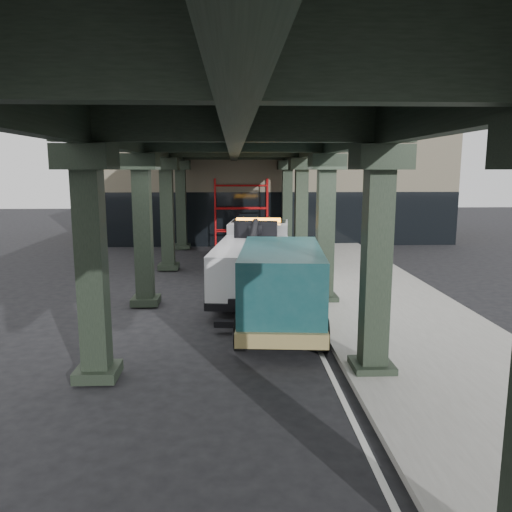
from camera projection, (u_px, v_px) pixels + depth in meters
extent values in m
plane|color=black|center=(249.00, 322.00, 14.91)|extent=(90.00, 90.00, 0.00)
cube|color=gray|center=(379.00, 301.00, 17.06)|extent=(5.00, 40.00, 0.15)
cube|color=silver|center=(297.00, 304.00, 16.95)|extent=(0.12, 38.00, 0.01)
cube|color=black|center=(376.00, 264.00, 10.66)|extent=(0.55, 0.55, 5.00)
cube|color=black|center=(381.00, 157.00, 10.27)|extent=(1.10, 1.10, 0.50)
cube|color=black|center=(372.00, 367.00, 11.05)|extent=(0.90, 0.90, 0.24)
cube|color=black|center=(325.00, 231.00, 16.56)|extent=(0.55, 0.55, 5.00)
cube|color=black|center=(327.00, 162.00, 16.18)|extent=(1.10, 1.10, 0.50)
cube|color=black|center=(324.00, 298.00, 16.96)|extent=(0.90, 0.90, 0.24)
cube|color=black|center=(301.00, 215.00, 22.47)|extent=(0.55, 0.55, 5.00)
cube|color=black|center=(302.00, 164.00, 22.08)|extent=(1.10, 1.10, 0.50)
cube|color=black|center=(300.00, 265.00, 22.87)|extent=(0.90, 0.90, 0.24)
cube|color=black|center=(287.00, 205.00, 28.37)|extent=(0.55, 0.55, 5.00)
cube|color=black|center=(287.00, 165.00, 27.99)|extent=(1.10, 1.10, 0.50)
cube|color=black|center=(287.00, 245.00, 28.77)|extent=(0.90, 0.90, 0.24)
cube|color=black|center=(92.00, 267.00, 10.39)|extent=(0.55, 0.55, 5.00)
cube|color=black|center=(86.00, 157.00, 10.01)|extent=(1.10, 1.10, 0.50)
cube|color=black|center=(98.00, 372.00, 10.79)|extent=(0.90, 0.90, 0.24)
cube|color=black|center=(143.00, 232.00, 16.30)|extent=(0.55, 0.55, 5.00)
cube|color=black|center=(141.00, 162.00, 15.91)|extent=(1.10, 1.10, 0.50)
cube|color=black|center=(146.00, 300.00, 16.70)|extent=(0.90, 0.90, 0.24)
cube|color=black|center=(167.00, 215.00, 22.21)|extent=(0.55, 0.55, 5.00)
cube|color=black|center=(166.00, 164.00, 21.82)|extent=(1.10, 1.10, 0.50)
cube|color=black|center=(169.00, 266.00, 22.60)|extent=(0.90, 0.90, 0.24)
cube|color=black|center=(181.00, 206.00, 28.11)|extent=(0.55, 0.55, 5.00)
cube|color=black|center=(180.00, 165.00, 27.73)|extent=(1.10, 1.10, 0.50)
cube|color=black|center=(182.00, 246.00, 28.51)|extent=(0.90, 0.90, 0.24)
cube|color=black|center=(327.00, 137.00, 16.04)|extent=(0.35, 32.00, 1.10)
cube|color=black|center=(140.00, 136.00, 15.78)|extent=(0.35, 32.00, 1.10)
cube|color=black|center=(234.00, 136.00, 15.91)|extent=(0.35, 32.00, 1.10)
cube|color=black|center=(234.00, 114.00, 15.79)|extent=(7.40, 32.00, 0.30)
cube|color=#C6B793|center=(269.00, 177.00, 34.00)|extent=(22.00, 10.00, 8.00)
cylinder|color=#B20E0F|center=(216.00, 213.00, 29.17)|extent=(0.08, 0.08, 4.00)
cylinder|color=#B20E0F|center=(215.00, 214.00, 28.38)|extent=(0.08, 0.08, 4.00)
cylinder|color=#B20E0F|center=(267.00, 213.00, 29.30)|extent=(0.08, 0.08, 4.00)
cylinder|color=#B20E0F|center=(268.00, 214.00, 28.51)|extent=(0.08, 0.08, 4.00)
cylinder|color=#B20E0F|center=(241.00, 230.00, 29.40)|extent=(3.00, 0.08, 0.08)
cylinder|color=#B20E0F|center=(241.00, 208.00, 29.18)|extent=(3.00, 0.08, 0.08)
cylinder|color=#B20E0F|center=(241.00, 185.00, 28.96)|extent=(3.00, 0.08, 0.08)
cube|color=black|center=(254.00, 277.00, 17.96)|extent=(1.83, 7.45, 0.25)
cube|color=silver|center=(259.00, 244.00, 20.28)|extent=(2.57, 2.61, 1.77)
cube|color=silver|center=(260.00, 252.00, 21.38)|extent=(2.38, 0.95, 0.89)
cube|color=black|center=(259.00, 231.00, 20.44)|extent=(2.30, 1.52, 0.84)
cube|color=silver|center=(252.00, 265.00, 16.73)|extent=(2.91, 5.16, 1.38)
cube|color=orange|center=(259.00, 220.00, 19.92)|extent=(1.79, 0.48, 0.16)
cube|color=black|center=(256.00, 229.00, 18.50)|extent=(1.63, 0.77, 0.59)
cylinder|color=black|center=(252.00, 243.00, 16.80)|extent=(0.63, 3.45, 1.32)
cube|color=black|center=(245.00, 315.00, 14.43)|extent=(0.45, 1.40, 0.18)
cube|color=black|center=(243.00, 324.00, 13.76)|extent=(1.59, 0.43, 0.18)
cylinder|color=black|center=(233.00, 266.00, 20.82)|extent=(0.47, 1.12, 1.08)
cylinder|color=silver|center=(233.00, 266.00, 20.82)|extent=(0.45, 0.64, 0.60)
cylinder|color=black|center=(285.00, 266.00, 20.67)|extent=(0.47, 1.12, 1.08)
cylinder|color=silver|center=(285.00, 266.00, 20.67)|extent=(0.45, 0.64, 0.60)
cylinder|color=black|center=(223.00, 283.00, 17.62)|extent=(0.47, 1.12, 1.08)
cylinder|color=silver|center=(223.00, 283.00, 17.62)|extent=(0.45, 0.64, 0.60)
cylinder|color=black|center=(284.00, 284.00, 17.47)|extent=(0.47, 1.12, 1.08)
cylinder|color=silver|center=(284.00, 284.00, 17.47)|extent=(0.45, 0.64, 0.60)
cylinder|color=black|center=(218.00, 292.00, 16.36)|extent=(0.47, 1.12, 1.08)
cylinder|color=silver|center=(218.00, 292.00, 16.36)|extent=(0.45, 0.64, 0.60)
cylinder|color=black|center=(284.00, 293.00, 16.21)|extent=(0.47, 1.12, 1.08)
cylinder|color=silver|center=(284.00, 293.00, 16.21)|extent=(0.45, 0.64, 0.60)
cube|color=#123D41|center=(281.00, 276.00, 16.66)|extent=(2.20, 1.31, 0.92)
cube|color=#123D41|center=(281.00, 283.00, 13.81)|extent=(2.55, 4.79, 2.00)
cube|color=olive|center=(281.00, 308.00, 14.36)|extent=(2.69, 5.92, 0.36)
cube|color=black|center=(281.00, 254.00, 16.12)|extent=(2.03, 0.62, 0.86)
cube|color=black|center=(281.00, 263.00, 14.03)|extent=(2.50, 3.88, 0.57)
cube|color=silver|center=(280.00, 285.00, 17.27)|extent=(2.06, 0.30, 0.31)
cylinder|color=black|center=(250.00, 292.00, 16.75)|extent=(0.36, 0.88, 0.86)
cylinder|color=silver|center=(250.00, 292.00, 16.75)|extent=(0.37, 0.50, 0.47)
cylinder|color=black|center=(311.00, 293.00, 16.66)|extent=(0.36, 0.88, 0.86)
cylinder|color=silver|center=(311.00, 293.00, 16.66)|extent=(0.37, 0.50, 0.47)
cylinder|color=black|center=(240.00, 334.00, 12.50)|extent=(0.36, 0.88, 0.86)
cylinder|color=silver|center=(240.00, 334.00, 12.50)|extent=(0.37, 0.50, 0.47)
cylinder|color=black|center=(323.00, 335.00, 12.42)|extent=(0.36, 0.88, 0.86)
cylinder|color=silver|center=(323.00, 335.00, 12.42)|extent=(0.37, 0.50, 0.47)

